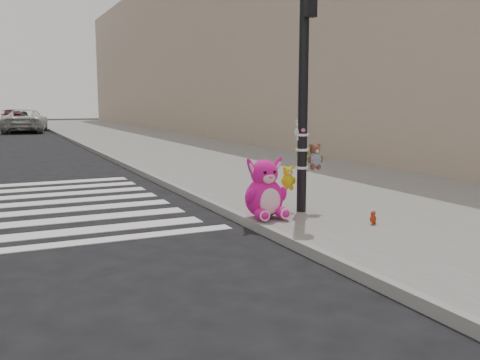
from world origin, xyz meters
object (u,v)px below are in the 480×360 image
signal_pole (303,117)px  car_white_near (25,121)px  red_teddy (373,218)px  pink_bunny (265,193)px

signal_pole → car_white_near: (-2.62, 30.04, -0.99)m
signal_pole → red_teddy: size_ratio=19.60×
signal_pole → car_white_near: size_ratio=0.75×
red_teddy → signal_pole: bearing=87.3°
pink_bunny → car_white_near: (-1.80, 30.25, 0.20)m
car_white_near → signal_pole: bearing=104.0°
pink_bunny → red_teddy: size_ratio=4.88×
red_teddy → car_white_near: (-3.08, 31.35, 0.50)m
pink_bunny → red_teddy: pink_bunny is taller
signal_pole → pink_bunny: (-0.82, -0.21, -1.19)m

